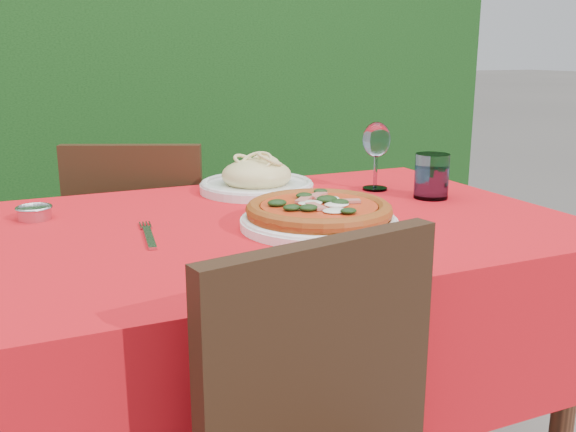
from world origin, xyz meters
name	(u,v)px	position (x,y,z in m)	size (l,w,h in m)	color
hedge	(128,96)	(0.00, 1.55, 0.92)	(3.20, 0.55, 1.78)	black
dining_table	(270,287)	(0.00, 0.00, 0.60)	(1.26, 0.86, 0.75)	#4A2817
chair_far	(144,261)	(-0.15, 0.63, 0.49)	(0.51, 0.51, 0.85)	black
pizza_plate	(319,214)	(0.07, -0.09, 0.78)	(0.38, 0.38, 0.06)	white
pasta_plate	(257,180)	(0.08, 0.29, 0.78)	(0.29, 0.29, 0.08)	silver
water_glass	(432,178)	(0.45, 0.04, 0.80)	(0.08, 0.08, 0.11)	silver
wine_glass	(376,143)	(0.37, 0.18, 0.87)	(0.07, 0.07, 0.18)	silver
fork	(149,237)	(-0.26, -0.03, 0.75)	(0.03, 0.21, 0.01)	#B1B1B8
steel_ramekin	(35,214)	(-0.46, 0.22, 0.76)	(0.07, 0.07, 0.03)	#BCBCC3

